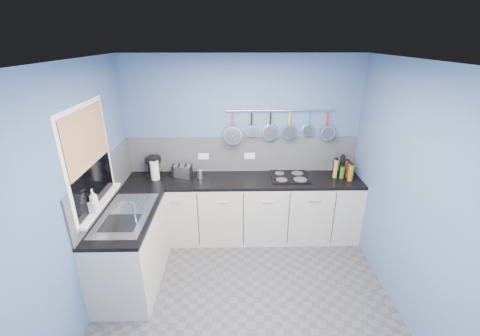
{
  "coord_description": "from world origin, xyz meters",
  "views": [
    {
      "loc": [
        -0.12,
        -2.69,
        2.68
      ],
      "look_at": [
        -0.05,
        0.75,
        1.25
      ],
      "focal_mm": 23.59,
      "sensor_mm": 36.0,
      "label": 1
    }
  ],
  "objects_px": {
    "soap_bottle_a": "(94,200)",
    "soap_bottle_b": "(93,204)",
    "paper_towel": "(155,170)",
    "canister": "(200,174)",
    "coffee_maker": "(153,167)",
    "toaster": "(183,171)",
    "hob": "(290,177)"
  },
  "relations": [
    {
      "from": "coffee_maker",
      "to": "paper_towel",
      "type": "bearing_deg",
      "value": -49.5
    },
    {
      "from": "paper_towel",
      "to": "canister",
      "type": "height_order",
      "value": "paper_towel"
    },
    {
      "from": "coffee_maker",
      "to": "hob",
      "type": "distance_m",
      "value": 1.87
    },
    {
      "from": "soap_bottle_b",
      "to": "hob",
      "type": "xyz_separation_m",
      "value": [
        2.17,
        1.14,
        -0.23
      ]
    },
    {
      "from": "paper_towel",
      "to": "canister",
      "type": "distance_m",
      "value": 0.61
    },
    {
      "from": "soap_bottle_b",
      "to": "toaster",
      "type": "bearing_deg",
      "value": 59.54
    },
    {
      "from": "paper_towel",
      "to": "canister",
      "type": "relative_size",
      "value": 2.18
    },
    {
      "from": "soap_bottle_a",
      "to": "coffee_maker",
      "type": "distance_m",
      "value": 1.21
    },
    {
      "from": "soap_bottle_a",
      "to": "paper_towel",
      "type": "relative_size",
      "value": 0.94
    },
    {
      "from": "coffee_maker",
      "to": "hob",
      "type": "bearing_deg",
      "value": 13.14
    },
    {
      "from": "soap_bottle_a",
      "to": "soap_bottle_b",
      "type": "height_order",
      "value": "soap_bottle_a"
    },
    {
      "from": "soap_bottle_a",
      "to": "canister",
      "type": "relative_size",
      "value": 2.04
    },
    {
      "from": "soap_bottle_b",
      "to": "canister",
      "type": "relative_size",
      "value": 1.47
    },
    {
      "from": "coffee_maker",
      "to": "soap_bottle_b",
      "type": "bearing_deg",
      "value": -90.34
    },
    {
      "from": "paper_towel",
      "to": "hob",
      "type": "distance_m",
      "value": 1.83
    },
    {
      "from": "coffee_maker",
      "to": "hob",
      "type": "xyz_separation_m",
      "value": [
        1.86,
        -0.04,
        -0.14
      ]
    },
    {
      "from": "coffee_maker",
      "to": "canister",
      "type": "relative_size",
      "value": 2.5
    },
    {
      "from": "soap_bottle_a",
      "to": "canister",
      "type": "bearing_deg",
      "value": 49.6
    },
    {
      "from": "coffee_maker",
      "to": "toaster",
      "type": "xyz_separation_m",
      "value": [
        0.39,
        0.01,
        -0.07
      ]
    },
    {
      "from": "soap_bottle_a",
      "to": "toaster",
      "type": "xyz_separation_m",
      "value": [
        0.7,
        1.17,
        -0.19
      ]
    },
    {
      "from": "paper_towel",
      "to": "toaster",
      "type": "bearing_deg",
      "value": 12.15
    },
    {
      "from": "paper_towel",
      "to": "coffee_maker",
      "type": "bearing_deg",
      "value": 116.11
    },
    {
      "from": "coffee_maker",
      "to": "hob",
      "type": "height_order",
      "value": "coffee_maker"
    },
    {
      "from": "soap_bottle_a",
      "to": "hob",
      "type": "bearing_deg",
      "value": 27.24
    },
    {
      "from": "soap_bottle_b",
      "to": "paper_towel",
      "type": "relative_size",
      "value": 0.67
    },
    {
      "from": "soap_bottle_a",
      "to": "hob",
      "type": "relative_size",
      "value": 0.46
    },
    {
      "from": "toaster",
      "to": "canister",
      "type": "distance_m",
      "value": 0.25
    },
    {
      "from": "paper_towel",
      "to": "toaster",
      "type": "xyz_separation_m",
      "value": [
        0.36,
        0.08,
        -0.05
      ]
    },
    {
      "from": "soap_bottle_a",
      "to": "hob",
      "type": "height_order",
      "value": "soap_bottle_a"
    },
    {
      "from": "canister",
      "to": "hob",
      "type": "height_order",
      "value": "canister"
    },
    {
      "from": "soap_bottle_b",
      "to": "toaster",
      "type": "relative_size",
      "value": 0.68
    },
    {
      "from": "coffee_maker",
      "to": "toaster",
      "type": "distance_m",
      "value": 0.4
    }
  ]
}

